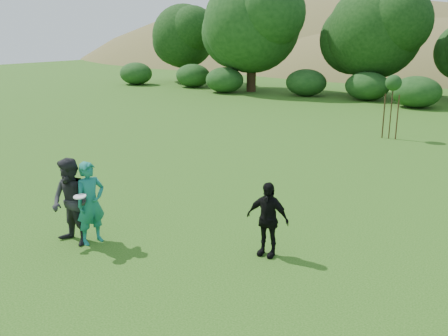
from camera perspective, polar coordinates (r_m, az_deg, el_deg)
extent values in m
plane|color=#19470C|center=(11.67, -8.15, -8.52)|extent=(120.00, 120.00, 0.00)
imported|color=#1A7665|center=(11.66, -15.01, -3.87)|extent=(0.60, 0.78, 1.91)
imported|color=#28272A|center=(11.69, -17.07, -3.76)|extent=(1.00, 0.79, 2.00)
imported|color=black|center=(10.73, 4.98, -5.84)|extent=(0.99, 0.46, 1.65)
cylinder|color=white|center=(11.11, -16.16, -3.15)|extent=(0.27, 0.27, 0.05)
cylinder|color=#352314|center=(23.56, 18.54, 6.19)|extent=(0.05, 0.05, 2.50)
sphere|color=#1B4117|center=(23.41, 18.81, 9.20)|extent=(0.70, 0.70, 0.70)
cylinder|color=#382516|center=(23.68, 17.79, 5.68)|extent=(0.06, 0.06, 2.00)
cylinder|color=#3E2918|center=(23.53, 19.20, 5.50)|extent=(0.06, 0.06, 2.00)
ellipsoid|color=olive|center=(85.97, 10.44, 3.88)|extent=(110.00, 70.00, 44.00)
ellipsoid|color=olive|center=(68.20, 22.26, 3.77)|extent=(80.00, 50.00, 28.00)
cylinder|color=#3A2616|center=(47.96, -4.55, 11.30)|extent=(0.65, 0.65, 2.62)
sphere|color=#194214|center=(47.84, -4.63, 14.78)|extent=(5.80, 5.80, 5.80)
cylinder|color=#3A2616|center=(40.45, 3.14, 10.95)|extent=(0.73, 0.73, 3.15)
sphere|color=#194214|center=(40.34, 3.22, 16.13)|extent=(7.54, 7.54, 7.54)
cylinder|color=#3A2616|center=(38.73, 16.46, 9.90)|extent=(0.68, 0.68, 2.80)
sphere|color=#194214|center=(38.59, 16.84, 14.71)|extent=(6.73, 6.73, 6.73)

